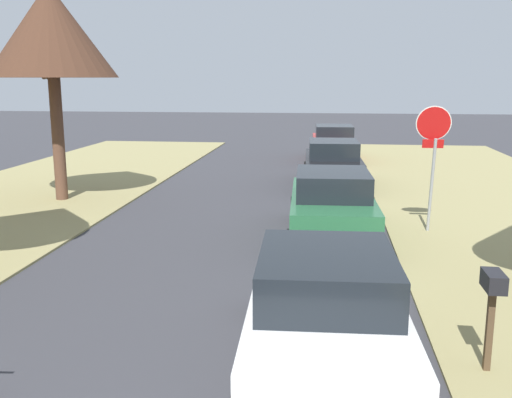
{
  "coord_description": "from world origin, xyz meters",
  "views": [
    {
      "loc": [
        2.11,
        -2.33,
        3.6
      ],
      "look_at": [
        0.74,
        8.89,
        1.25
      ],
      "focal_mm": 40.69,
      "sensor_mm": 36.0,
      "label": 1
    }
  ],
  "objects_px": {
    "curbside_mailbox": "(493,293)",
    "parked_sedan_red": "(334,144)",
    "street_tree_left_mid_b": "(51,32)",
    "parked_sedan_white": "(325,314)",
    "parked_sedan_black": "(333,165)",
    "parked_sedan_green": "(332,207)",
    "stop_sign_far": "(433,142)"
  },
  "relations": [
    {
      "from": "curbside_mailbox",
      "to": "parked_sedan_red",
      "type": "bearing_deg",
      "value": 95.15
    },
    {
      "from": "street_tree_left_mid_b",
      "to": "parked_sedan_white",
      "type": "bearing_deg",
      "value": -49.96
    },
    {
      "from": "parked_sedan_black",
      "to": "curbside_mailbox",
      "type": "xyz_separation_m",
      "value": [
        1.82,
        -12.68,
        0.33
      ]
    },
    {
      "from": "parked_sedan_black",
      "to": "parked_sedan_green",
      "type": "bearing_deg",
      "value": -90.64
    },
    {
      "from": "stop_sign_far",
      "to": "curbside_mailbox",
      "type": "height_order",
      "value": "stop_sign_far"
    },
    {
      "from": "stop_sign_far",
      "to": "parked_sedan_red",
      "type": "height_order",
      "value": "stop_sign_far"
    },
    {
      "from": "stop_sign_far",
      "to": "street_tree_left_mid_b",
      "type": "height_order",
      "value": "street_tree_left_mid_b"
    },
    {
      "from": "parked_sedan_red",
      "to": "parked_sedan_green",
      "type": "bearing_deg",
      "value": -90.72
    },
    {
      "from": "parked_sedan_red",
      "to": "curbside_mailbox",
      "type": "bearing_deg",
      "value": -84.85
    },
    {
      "from": "parked_sedan_black",
      "to": "parked_sedan_red",
      "type": "bearing_deg",
      "value": 89.2
    },
    {
      "from": "parked_sedan_white",
      "to": "parked_sedan_green",
      "type": "relative_size",
      "value": 1.0
    },
    {
      "from": "parked_sedan_black",
      "to": "parked_sedan_red",
      "type": "height_order",
      "value": "same"
    },
    {
      "from": "stop_sign_far",
      "to": "parked_sedan_white",
      "type": "bearing_deg",
      "value": -109.21
    },
    {
      "from": "street_tree_left_mid_b",
      "to": "parked_sedan_red",
      "type": "bearing_deg",
      "value": 50.29
    },
    {
      "from": "parked_sedan_white",
      "to": "curbside_mailbox",
      "type": "height_order",
      "value": "parked_sedan_white"
    },
    {
      "from": "stop_sign_far",
      "to": "street_tree_left_mid_b",
      "type": "bearing_deg",
      "value": 166.45
    },
    {
      "from": "street_tree_left_mid_b",
      "to": "parked_sedan_white",
      "type": "xyz_separation_m",
      "value": [
        7.89,
        -9.39,
        -4.16
      ]
    },
    {
      "from": "parked_sedan_green",
      "to": "curbside_mailbox",
      "type": "relative_size",
      "value": 3.52
    },
    {
      "from": "parked_sedan_red",
      "to": "curbside_mailbox",
      "type": "xyz_separation_m",
      "value": [
        1.73,
        -19.13,
        0.33
      ]
    },
    {
      "from": "parked_sedan_white",
      "to": "curbside_mailbox",
      "type": "xyz_separation_m",
      "value": [
        2.01,
        0.09,
        0.33
      ]
    },
    {
      "from": "parked_sedan_green",
      "to": "parked_sedan_black",
      "type": "height_order",
      "value": "same"
    },
    {
      "from": "stop_sign_far",
      "to": "parked_sedan_black",
      "type": "distance_m",
      "value": 6.43
    },
    {
      "from": "stop_sign_far",
      "to": "parked_sedan_black",
      "type": "relative_size",
      "value": 0.66
    },
    {
      "from": "curbside_mailbox",
      "to": "stop_sign_far",
      "type": "bearing_deg",
      "value": 86.66
    },
    {
      "from": "stop_sign_far",
      "to": "curbside_mailbox",
      "type": "bearing_deg",
      "value": -93.34
    },
    {
      "from": "parked_sedan_black",
      "to": "parked_sedan_red",
      "type": "relative_size",
      "value": 1.0
    },
    {
      "from": "parked_sedan_green",
      "to": "street_tree_left_mid_b",
      "type": "bearing_deg",
      "value": 158.31
    },
    {
      "from": "curbside_mailbox",
      "to": "parked_sedan_white",
      "type": "bearing_deg",
      "value": -177.43
    },
    {
      "from": "stop_sign_far",
      "to": "parked_sedan_white",
      "type": "height_order",
      "value": "stop_sign_far"
    },
    {
      "from": "parked_sedan_green",
      "to": "stop_sign_far",
      "type": "bearing_deg",
      "value": 17.1
    },
    {
      "from": "parked_sedan_black",
      "to": "stop_sign_far",
      "type": "bearing_deg",
      "value": -69.32
    },
    {
      "from": "street_tree_left_mid_b",
      "to": "parked_sedan_green",
      "type": "distance_m",
      "value": 9.57
    }
  ]
}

